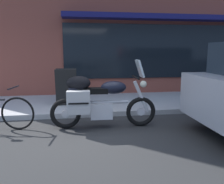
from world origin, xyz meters
The scene contains 3 objects.
ground_plane centered at (0.00, 0.00, 0.00)m, with size 80.00×80.00×0.00m, color #2B2B2B.
touring_motorcycle centered at (0.24, 0.38, 0.60)m, with size 2.17×0.63×1.39m.
sandwich_board_sign centered at (-0.44, 2.06, 0.61)m, with size 0.55×0.42×0.97m.
Camera 1 is at (-0.14, -4.21, 1.55)m, focal length 37.48 mm.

